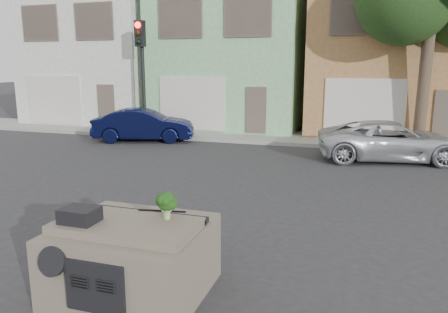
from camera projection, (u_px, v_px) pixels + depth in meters
The scene contains 13 objects.
ground_plane at pixel (207, 222), 9.05m from camera, with size 120.00×120.00×0.00m, color #303033.
sidewalk at pixel (290, 138), 18.81m from camera, with size 40.00×3.00×0.15m, color gray.
townhouse_white at pixel (113, 54), 25.07m from camera, with size 7.20×8.20×7.55m, color silver.
townhouse_mint at pixel (239, 53), 22.82m from camera, with size 7.20×8.20×7.55m, color #88C289.
townhouse_tan at pixel (391, 52), 20.56m from camera, with size 7.20×8.20×7.55m, color #A57545.
navy_sedan at pixel (144, 141), 18.59m from camera, with size 1.45×4.17×1.37m, color black.
silver_pickup at pixel (390, 160), 14.85m from camera, with size 2.22×4.82×1.34m, color silver.
traffic_signal at pixel (142, 79), 19.32m from camera, with size 0.40×0.40×5.10m, color black.
tree_near at pixel (428, 35), 15.79m from camera, with size 4.40×4.00×8.50m, color #213E18.
car_dashboard at pixel (133, 256), 6.14m from camera, with size 2.00×1.80×1.12m, color #6B5F51.
instrument_hump at pixel (80, 215), 5.85m from camera, with size 0.48×0.38×0.20m, color black.
wiper_arm at pixel (162, 211), 6.29m from camera, with size 0.70×0.03×0.02m, color black.
broccoli at pixel (167, 205), 5.97m from camera, with size 0.31×0.31×0.38m, color #15370F.
Camera 1 is at (2.97, -8.05, 3.20)m, focal length 35.00 mm.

